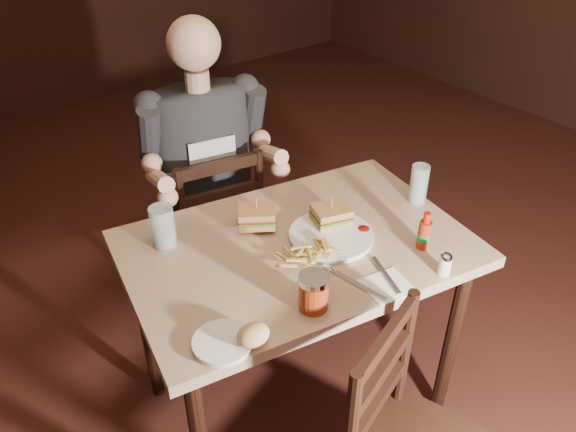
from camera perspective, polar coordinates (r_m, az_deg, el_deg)
room_shell at (r=1.66m, az=7.51°, el=18.09°), size 7.00×7.00×7.00m
main_table at (r=1.85m, az=0.94°, el=-5.13°), size 1.19×0.89×0.77m
chair_far at (r=2.47m, az=-7.87°, el=-1.39°), size 0.47×0.50×0.86m
diner at (r=2.20m, az=-8.38°, el=7.88°), size 0.58×0.49×0.90m
dinner_plate at (r=1.82m, az=4.42°, el=-2.12°), size 0.31×0.31×0.02m
sandwich_left at (r=1.84m, az=-3.22°, el=0.52°), size 0.15×0.15×0.10m
sandwich_right at (r=1.84m, az=4.43°, el=0.62°), size 0.14×0.13×0.10m
fries_pile at (r=1.70m, az=1.74°, el=-3.76°), size 0.25×0.20×0.04m
ketchup_dollop at (r=1.84m, az=7.72°, el=-1.30°), size 0.05×0.05×0.01m
glass_left at (r=1.80m, az=-12.59°, el=-1.06°), size 0.09×0.09×0.14m
glass_right at (r=2.02m, az=13.16°, el=3.18°), size 0.07×0.07×0.14m
hot_sauce at (r=1.79m, az=13.73°, el=-1.44°), size 0.05×0.05×0.13m
salt_shaker at (r=1.72m, az=15.64°, el=-4.77°), size 0.04×0.04×0.07m
syrup_dispenser at (r=1.54m, az=2.62°, el=-7.74°), size 0.10×0.10×0.11m
napkin at (r=1.66m, az=10.02°, el=-7.01°), size 0.15×0.15×0.00m
knife at (r=1.65m, az=6.70°, el=-6.67°), size 0.05×0.23×0.01m
fork at (r=1.69m, az=9.92°, el=-5.90°), size 0.07×0.17×0.01m
side_plate at (r=1.48m, az=-6.64°, el=-12.75°), size 0.18×0.18×0.01m
bread_roll at (r=1.45m, az=-3.57°, el=-11.97°), size 0.10×0.09×0.05m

